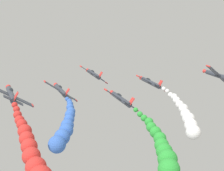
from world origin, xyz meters
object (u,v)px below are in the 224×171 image
at_px(airplane_right_outer, 11,94).
at_px(airplane_left_inner, 61,90).
at_px(airplane_lead, 94,74).
at_px(airplane_left_outer, 121,99).
at_px(airplane_right_inner, 150,82).
at_px(airplane_trailing, 218,76).

bearing_deg(airplane_right_outer, airplane_left_inner, 44.93).
bearing_deg(airplane_lead, airplane_left_outer, -93.22).
height_order(airplane_right_inner, airplane_trailing, airplane_trailing).
relative_size(airplane_right_inner, airplane_right_outer, 1.00).
xyz_separation_m(airplane_left_outer, airplane_trailing, (25.40, -0.95, 3.23)).
distance_m(airplane_lead, airplane_right_inner, 16.71).
distance_m(airplane_left_inner, airplane_left_outer, 15.91).
bearing_deg(airplane_trailing, airplane_left_outer, 177.86).
bearing_deg(airplane_left_inner, airplane_trailing, -19.33).
height_order(airplane_left_outer, airplane_right_outer, airplane_right_outer).
height_order(airplane_left_inner, airplane_trailing, airplane_trailing).
bearing_deg(airplane_right_outer, airplane_left_outer, 1.54).
height_order(airplane_left_outer, airplane_trailing, airplane_trailing).
relative_size(airplane_lead, airplane_right_outer, 1.00).
distance_m(airplane_left_outer, airplane_right_outer, 23.46).
bearing_deg(airplane_right_inner, airplane_left_outer, -140.87).
height_order(airplane_lead, airplane_right_inner, airplane_lead).
bearing_deg(airplane_left_outer, airplane_left_inner, 132.49).
relative_size(airplane_left_outer, airplane_right_outer, 1.00).
distance_m(airplane_lead, airplane_left_inner, 16.09).
bearing_deg(airplane_left_outer, airplane_right_inner, 39.13).
bearing_deg(airplane_right_outer, airplane_right_inner, 17.30).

